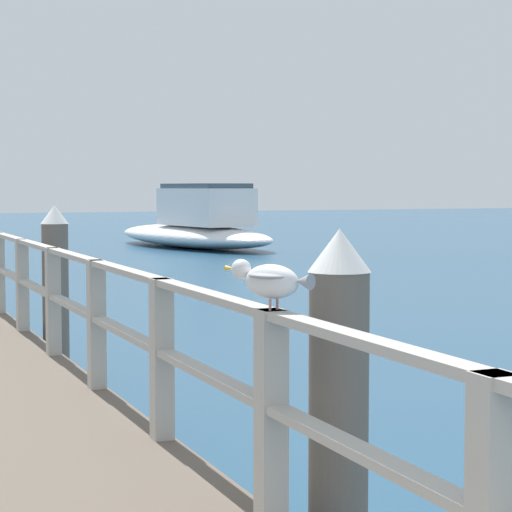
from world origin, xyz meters
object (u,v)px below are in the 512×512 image
Objects in this scene: dock_piling_near at (338,425)px; dock_piling_far at (56,291)px; boat_2 at (197,226)px; seagull_foreground at (270,279)px.

dock_piling_near is 1.00× the size of dock_piling_far.
dock_piling_near is at bearing 61.76° from boat_2.
boat_2 is (8.99, 21.06, -0.22)m from dock_piling_far.
dock_piling_far is at bearing 56.68° from boat_2.
dock_piling_near is 29.03m from boat_2.
dock_piling_far is 4.18× the size of seagull_foreground.
seagull_foreground is at bearing 61.09° from boat_2.
boat_2 reaches higher than dock_piling_far.
dock_piling_near is 0.81m from seagull_foreground.
boat_2 is (9.37, 27.69, -0.92)m from seagull_foreground.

